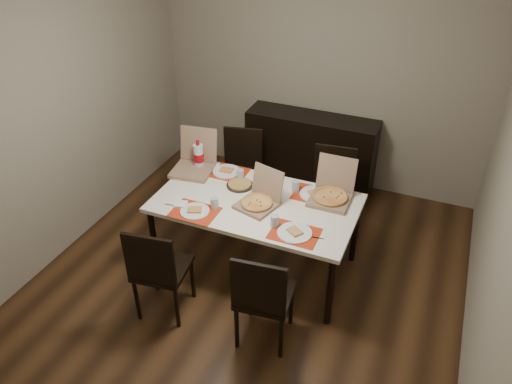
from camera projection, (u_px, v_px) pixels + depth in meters
ground at (251, 277)px, 4.74m from camera, size 3.80×4.00×0.02m
room_walls at (270, 87)px, 4.11m from camera, size 3.84×4.02×2.62m
sideboard at (310, 152)px, 5.86m from camera, size 1.50×0.40×0.90m
dining_table at (256, 207)px, 4.50m from camera, size 1.80×1.00×0.75m
chair_near_left at (158, 268)px, 4.07m from camera, size 0.47×0.47×0.93m
chair_near_right at (262, 296)px, 3.81m from camera, size 0.47×0.47×0.93m
chair_far_left at (242, 168)px, 5.43m from camera, size 0.51×0.51×0.93m
chair_far_right at (331, 188)px, 5.09m from camera, size 0.47×0.47×0.93m
setting_near_left at (198, 209)px, 4.33m from camera, size 0.50×0.30×0.11m
setting_near_right at (290, 230)px, 4.08m from camera, size 0.46×0.30×0.11m
setting_far_left at (228, 172)px, 4.85m from camera, size 0.45×0.30×0.11m
setting_far_right at (311, 192)px, 4.55m from camera, size 0.46×0.30×0.11m
napkin_loose at (258, 208)px, 4.36m from camera, size 0.15×0.14×0.02m
pizza_box_center at (259, 200)px, 4.38m from camera, size 0.40×0.42×0.32m
pizza_box_right at (331, 194)px, 4.46m from camera, size 0.35×0.39×0.35m
pizza_box_left at (194, 164)px, 4.89m from camera, size 0.43×0.46×0.38m
faina_plate at (240, 185)px, 4.67m from camera, size 0.25×0.25×0.03m
dip_bowl at (272, 194)px, 4.54m from camera, size 0.13×0.13×0.03m
soda_bottle at (199, 157)px, 4.88m from camera, size 0.10×0.10×0.31m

